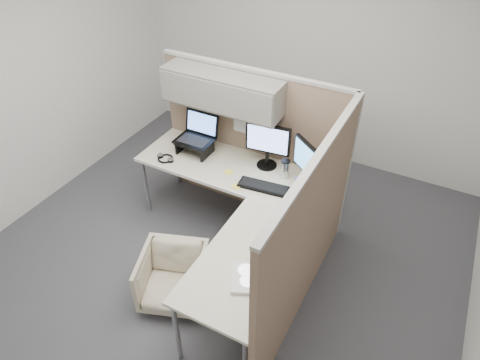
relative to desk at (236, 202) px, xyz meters
The scene contains 18 objects.
ground 0.71m from the desk, 134.71° to the right, with size 4.50×4.50×0.00m, color #3E3E44.
partition_back 0.88m from the desk, 115.90° to the left, with size 2.00×0.36×1.63m.
partition_right 0.81m from the desk, 13.96° to the right, with size 0.07×2.03×1.63m.
desk is the anchor object (origin of this frame).
office_chair 0.85m from the desk, 109.22° to the right, with size 0.55×0.52×0.57m, color beige.
monitor_left 0.67m from the desk, 87.19° to the left, with size 0.44×0.20×0.47m.
monitor_right 0.74m from the desk, 42.17° to the left, with size 0.37×0.30×0.47m.
laptop_station 0.90m from the desk, 146.01° to the left, with size 0.38×0.33×0.40m.
keyboard 0.30m from the desk, 59.69° to the left, with size 0.47×0.16×0.02m, color black.
mouse 0.49m from the desk, 23.71° to the left, with size 0.10×0.06×0.03m, color black.
travel_mug 0.58m from the desk, 62.99° to the left, with size 0.09×0.09×0.19m.
soda_can_green 0.58m from the desk, 11.21° to the left, with size 0.07×0.07×0.12m, color #268C1E.
soda_can_silver 0.60m from the desk, 42.03° to the left, with size 0.07×0.07×0.12m, color #1E3FA5.
sticky_note_d 0.41m from the desk, 128.56° to the left, with size 0.08×0.08×0.01m, color yellow.
sticky_note_b 0.18m from the desk, 117.33° to the left, with size 0.08×0.08×0.01m, color yellow.
headphones 0.95m from the desk, 167.39° to the left, with size 0.20×0.17×0.03m.
paper_stack 0.92m from the desk, 56.44° to the right, with size 0.32×0.35×0.03m.
desk_clock 0.61m from the desk, 33.08° to the right, with size 0.07×0.09×0.08m.
Camera 1 is at (1.54, -2.45, 3.23)m, focal length 32.00 mm.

